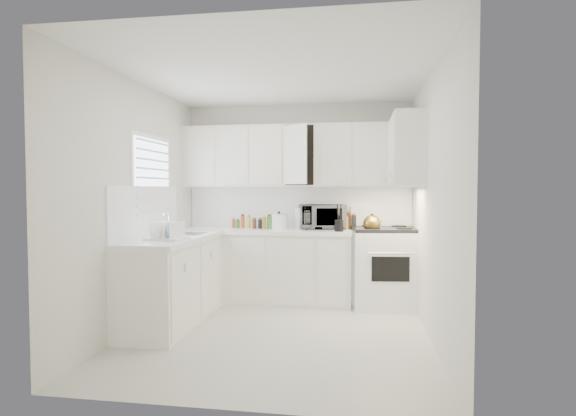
% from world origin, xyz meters
% --- Properties ---
extents(floor, '(3.20, 3.20, 0.00)m').
position_xyz_m(floor, '(0.00, 0.00, 0.00)').
color(floor, beige).
rests_on(floor, ground).
extents(ceiling, '(3.20, 3.20, 0.00)m').
position_xyz_m(ceiling, '(0.00, 0.00, 2.60)').
color(ceiling, white).
rests_on(ceiling, ground).
extents(wall_back, '(3.00, 0.00, 3.00)m').
position_xyz_m(wall_back, '(0.00, 1.60, 1.30)').
color(wall_back, silver).
rests_on(wall_back, ground).
extents(wall_front, '(3.00, 0.00, 3.00)m').
position_xyz_m(wall_front, '(0.00, -1.60, 1.30)').
color(wall_front, silver).
rests_on(wall_front, ground).
extents(wall_left, '(0.00, 3.20, 3.20)m').
position_xyz_m(wall_left, '(-1.50, 0.00, 1.30)').
color(wall_left, silver).
rests_on(wall_left, ground).
extents(wall_right, '(0.00, 3.20, 3.20)m').
position_xyz_m(wall_right, '(1.50, 0.00, 1.30)').
color(wall_right, silver).
rests_on(wall_right, ground).
extents(window_blinds, '(0.06, 0.96, 1.06)m').
position_xyz_m(window_blinds, '(-1.48, 0.35, 1.55)').
color(window_blinds, white).
rests_on(window_blinds, wall_left).
extents(lower_cabinets_back, '(2.22, 0.60, 0.90)m').
position_xyz_m(lower_cabinets_back, '(-0.39, 1.30, 0.45)').
color(lower_cabinets_back, silver).
rests_on(lower_cabinets_back, floor).
extents(lower_cabinets_left, '(0.60, 1.60, 0.90)m').
position_xyz_m(lower_cabinets_left, '(-1.20, 0.20, 0.45)').
color(lower_cabinets_left, silver).
rests_on(lower_cabinets_left, floor).
extents(countertop_back, '(2.24, 0.64, 0.05)m').
position_xyz_m(countertop_back, '(-0.39, 1.29, 0.93)').
color(countertop_back, white).
rests_on(countertop_back, lower_cabinets_back).
extents(countertop_left, '(0.64, 1.62, 0.05)m').
position_xyz_m(countertop_left, '(-1.19, 0.20, 0.93)').
color(countertop_left, white).
rests_on(countertop_left, lower_cabinets_left).
extents(backsplash_back, '(2.98, 0.02, 0.55)m').
position_xyz_m(backsplash_back, '(0.00, 1.59, 1.23)').
color(backsplash_back, white).
rests_on(backsplash_back, wall_back).
extents(backsplash_left, '(0.02, 1.60, 0.55)m').
position_xyz_m(backsplash_left, '(-1.49, 0.20, 1.23)').
color(backsplash_left, white).
rests_on(backsplash_left, wall_left).
extents(upper_cabinets_back, '(3.00, 0.33, 0.80)m').
position_xyz_m(upper_cabinets_back, '(0.00, 1.44, 1.50)').
color(upper_cabinets_back, silver).
rests_on(upper_cabinets_back, wall_back).
extents(upper_cabinets_right, '(0.33, 0.90, 0.80)m').
position_xyz_m(upper_cabinets_right, '(1.33, 0.82, 1.50)').
color(upper_cabinets_right, silver).
rests_on(upper_cabinets_right, wall_right).
extents(sink, '(0.42, 0.38, 0.30)m').
position_xyz_m(sink, '(-1.19, 0.55, 1.07)').
color(sink, gray).
rests_on(sink, countertop_left).
extents(stove, '(0.89, 0.75, 1.26)m').
position_xyz_m(stove, '(1.15, 1.29, 0.63)').
color(stove, white).
rests_on(stove, floor).
extents(tea_kettle, '(0.30, 0.27, 0.24)m').
position_xyz_m(tea_kettle, '(0.97, 1.13, 1.06)').
color(tea_kettle, olive).
rests_on(tea_kettle, stove).
extents(frying_pan, '(0.40, 0.49, 0.04)m').
position_xyz_m(frying_pan, '(1.33, 1.45, 0.96)').
color(frying_pan, black).
rests_on(frying_pan, stove).
extents(microwave, '(0.63, 0.45, 0.39)m').
position_xyz_m(microwave, '(0.33, 1.44, 1.14)').
color(microwave, gray).
rests_on(microwave, countertop_back).
extents(rice_cooker, '(0.29, 0.29, 0.23)m').
position_xyz_m(rice_cooker, '(-0.22, 1.35, 1.06)').
color(rice_cooker, white).
rests_on(rice_cooker, countertop_back).
extents(paper_towel, '(0.12, 0.12, 0.27)m').
position_xyz_m(paper_towel, '(0.04, 1.45, 1.08)').
color(paper_towel, white).
rests_on(paper_towel, countertop_back).
extents(utensil_crock, '(0.14, 0.14, 0.34)m').
position_xyz_m(utensil_crock, '(0.57, 1.08, 1.12)').
color(utensil_crock, black).
rests_on(utensil_crock, countertop_back).
extents(dish_rack, '(0.43, 0.36, 0.21)m').
position_xyz_m(dish_rack, '(-1.13, -0.09, 1.06)').
color(dish_rack, white).
rests_on(dish_rack, countertop_left).
extents(spice_left_0, '(0.06, 0.06, 0.13)m').
position_xyz_m(spice_left_0, '(-0.85, 1.42, 1.02)').
color(spice_left_0, '#9B672A').
rests_on(spice_left_0, countertop_back).
extents(spice_left_1, '(0.06, 0.06, 0.13)m').
position_xyz_m(spice_left_1, '(-0.78, 1.33, 1.02)').
color(spice_left_1, '#377828').
rests_on(spice_left_1, countertop_back).
extents(spice_left_2, '(0.06, 0.06, 0.13)m').
position_xyz_m(spice_left_2, '(-0.70, 1.42, 1.02)').
color(spice_left_2, '#B84C18').
rests_on(spice_left_2, countertop_back).
extents(spice_left_3, '(0.06, 0.06, 0.13)m').
position_xyz_m(spice_left_3, '(-0.62, 1.33, 1.02)').
color(spice_left_3, gold).
rests_on(spice_left_3, countertop_back).
extents(spice_left_4, '(0.06, 0.06, 0.13)m').
position_xyz_m(spice_left_4, '(-0.55, 1.42, 1.02)').
color(spice_left_4, '#572A18').
rests_on(spice_left_4, countertop_back).
extents(spice_left_5, '(0.06, 0.06, 0.13)m').
position_xyz_m(spice_left_5, '(-0.47, 1.33, 1.02)').
color(spice_left_5, black).
rests_on(spice_left_5, countertop_back).
extents(spice_left_6, '(0.06, 0.06, 0.13)m').
position_xyz_m(spice_left_6, '(-0.40, 1.42, 1.02)').
color(spice_left_6, '#9B672A').
rests_on(spice_left_6, countertop_back).
extents(spice_left_7, '(0.06, 0.06, 0.13)m').
position_xyz_m(spice_left_7, '(-0.32, 1.33, 1.02)').
color(spice_left_7, '#377828').
rests_on(spice_left_7, countertop_back).
extents(sauce_right_0, '(0.06, 0.06, 0.19)m').
position_xyz_m(sauce_right_0, '(0.58, 1.46, 1.05)').
color(sauce_right_0, '#B84C18').
rests_on(sauce_right_0, countertop_back).
extents(sauce_right_1, '(0.06, 0.06, 0.19)m').
position_xyz_m(sauce_right_1, '(0.64, 1.40, 1.05)').
color(sauce_right_1, gold).
rests_on(sauce_right_1, countertop_back).
extents(sauce_right_2, '(0.06, 0.06, 0.19)m').
position_xyz_m(sauce_right_2, '(0.69, 1.46, 1.05)').
color(sauce_right_2, '#572A18').
rests_on(sauce_right_2, countertop_back).
extents(sauce_right_3, '(0.06, 0.06, 0.19)m').
position_xyz_m(sauce_right_3, '(0.74, 1.40, 1.05)').
color(sauce_right_3, black).
rests_on(sauce_right_3, countertop_back).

